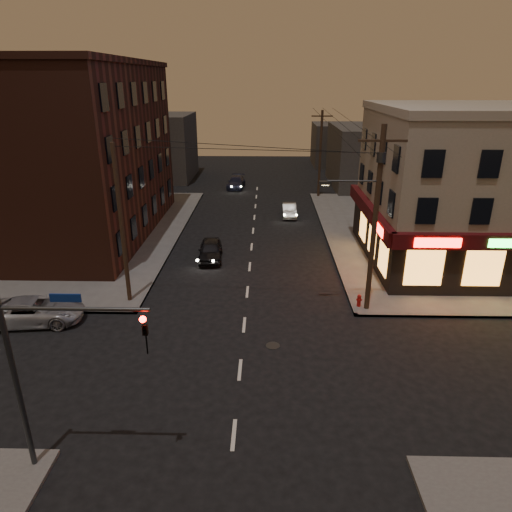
{
  "coord_description": "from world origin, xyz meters",
  "views": [
    {
      "loc": [
        1.13,
        -17.16,
        12.21
      ],
      "look_at": [
        0.58,
        5.87,
        3.2
      ],
      "focal_mm": 32.0,
      "sensor_mm": 36.0,
      "label": 1
    }
  ],
  "objects_px": {
    "sedan_mid": "(289,210)",
    "sedan_near": "(210,250)",
    "fire_hydrant": "(359,300)",
    "sedan_far": "(236,182)",
    "suv_cross": "(34,311)"
  },
  "relations": [
    {
      "from": "sedan_far",
      "to": "sedan_near",
      "type": "bearing_deg",
      "value": -86.8
    },
    {
      "from": "fire_hydrant",
      "to": "suv_cross",
      "type": "bearing_deg",
      "value": -173.49
    },
    {
      "from": "sedan_far",
      "to": "sedan_mid",
      "type": "bearing_deg",
      "value": -59.87
    },
    {
      "from": "sedan_far",
      "to": "fire_hydrant",
      "type": "distance_m",
      "value": 31.62
    },
    {
      "from": "sedan_mid",
      "to": "fire_hydrant",
      "type": "xyz_separation_m",
      "value": [
        3.11,
        -18.46,
        -0.05
      ]
    },
    {
      "from": "sedan_far",
      "to": "fire_hydrant",
      "type": "xyz_separation_m",
      "value": [
        8.91,
        -30.34,
        -0.11
      ]
    },
    {
      "from": "sedan_near",
      "to": "sedan_mid",
      "type": "relative_size",
      "value": 1.1
    },
    {
      "from": "sedan_near",
      "to": "sedan_mid",
      "type": "distance_m",
      "value": 12.68
    },
    {
      "from": "sedan_near",
      "to": "sedan_far",
      "type": "height_order",
      "value": "sedan_near"
    },
    {
      "from": "sedan_mid",
      "to": "sedan_near",
      "type": "bearing_deg",
      "value": -118.74
    },
    {
      "from": "suv_cross",
      "to": "sedan_mid",
      "type": "distance_m",
      "value": 25.04
    },
    {
      "from": "suv_cross",
      "to": "sedan_near",
      "type": "height_order",
      "value": "suv_cross"
    },
    {
      "from": "suv_cross",
      "to": "sedan_near",
      "type": "bearing_deg",
      "value": -48.03
    },
    {
      "from": "sedan_mid",
      "to": "sedan_far",
      "type": "bearing_deg",
      "value": 116.36
    },
    {
      "from": "suv_cross",
      "to": "sedan_mid",
      "type": "height_order",
      "value": "suv_cross"
    }
  ]
}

